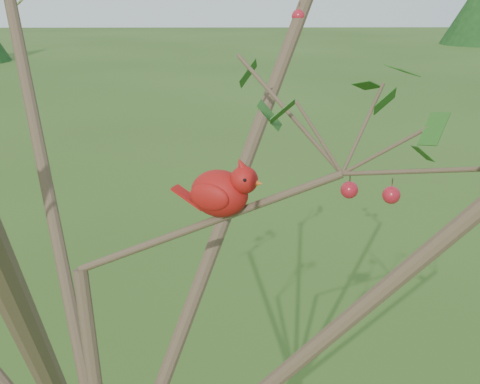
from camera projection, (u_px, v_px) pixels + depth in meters
The scene contains 3 objects.
crabapple_tree at pixel (95, 222), 1.25m from camera, with size 2.35×2.05×2.95m.
cardinal at pixel (222, 191), 1.33m from camera, with size 0.21×0.15×0.15m.
distant_trees at pixel (138, 20), 22.19m from camera, with size 45.13×13.63×2.99m.
Camera 1 is at (0.31, -1.19, 2.59)m, focal length 45.00 mm.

